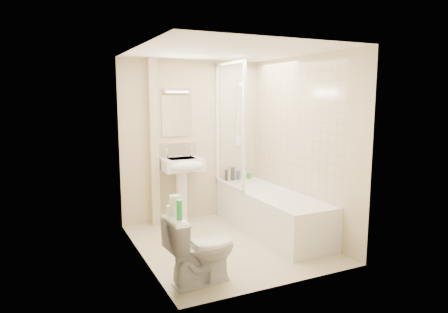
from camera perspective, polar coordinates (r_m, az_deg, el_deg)
name	(u,v)px	position (r m, az deg, el deg)	size (l,w,h in m)	color
floor	(229,244)	(5.23, 0.66, -12.33)	(2.50, 2.50, 0.00)	beige
wall_back	(193,141)	(6.07, -4.50, 2.26)	(2.20, 0.02, 2.40)	beige
wall_left	(141,157)	(4.56, -11.84, -0.02)	(0.02, 2.50, 2.40)	beige
wall_right	(302,146)	(5.50, 11.05, 1.46)	(0.02, 2.50, 2.40)	beige
ceiling	(229,51)	(4.91, 0.71, 14.81)	(2.20, 2.50, 0.02)	white
tile_back	(237,124)	(6.34, 1.88, 4.60)	(0.70, 0.01, 1.75)	beige
tile_right	(293,128)	(5.63, 9.81, 3.96)	(0.01, 2.10, 1.75)	beige
pipe_boxing	(154,143)	(5.82, -10.00, 1.89)	(0.12, 0.12, 2.40)	beige
splashback	(177,153)	(6.00, -6.67, 0.52)	(0.60, 0.01, 0.30)	beige
mirror	(177,116)	(5.94, -6.75, 5.77)	(0.46, 0.01, 0.60)	white
strip_light	(177,91)	(5.92, -6.75, 9.34)	(0.42, 0.07, 0.07)	silver
bathtub	(271,211)	(5.65, 6.68, -7.68)	(0.70, 2.10, 0.55)	white
shower_screen	(229,125)	(5.79, 0.78, 4.47)	(0.04, 0.92, 1.80)	white
shower_fixture	(238,117)	(6.29, 2.06, 5.67)	(0.10, 0.16, 0.99)	white
pedestal_sink	(183,172)	(5.83, -5.91, -2.18)	(0.58, 0.51, 1.11)	white
bottle_black_a	(227,175)	(6.28, 0.36, -2.70)	(0.05, 0.05, 0.17)	black
bottle_white_a	(228,176)	(6.30, 0.63, -2.74)	(0.05, 0.05, 0.16)	silver
bottle_black_b	(233,174)	(6.32, 1.25, -2.48)	(0.07, 0.07, 0.20)	black
bottle_blue	(238,175)	(6.37, 2.03, -2.69)	(0.06, 0.06, 0.14)	navy
bottle_white_b	(245,175)	(6.43, 2.95, -2.59)	(0.06, 0.06, 0.14)	silver
bottle_green	(249,176)	(6.47, 3.60, -2.79)	(0.07, 0.07, 0.08)	green
toilet	(201,249)	(4.10, -3.28, -12.99)	(0.74, 0.46, 0.72)	white
toilet_roll_lower	(173,210)	(3.98, -7.35, -7.59)	(0.12, 0.12, 0.09)	white
toilet_roll_upper	(175,201)	(3.92, -7.01, -6.30)	(0.11, 0.11, 0.11)	white
green_bottle	(179,210)	(3.79, -6.39, -7.57)	(0.06, 0.06, 0.19)	green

